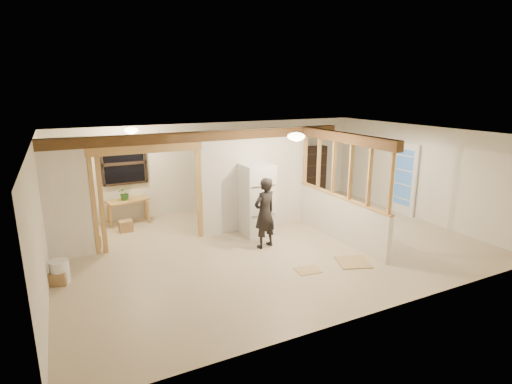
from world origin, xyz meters
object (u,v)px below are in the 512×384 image
woman (265,213)px  bookshelf (313,172)px  refrigerator (257,199)px  work_table (129,211)px  shop_vac (62,226)px

woman → bookshelf: 4.60m
refrigerator → work_table: bearing=141.3°
woman → refrigerator: bearing=-122.2°
refrigerator → bookshelf: size_ratio=1.04×
shop_vac → bookshelf: 7.45m
refrigerator → work_table: 3.47m
work_table → shop_vac: (-1.58, -0.51, -0.00)m
woman → work_table: size_ratio=1.54×
woman → work_table: bearing=-67.6°
shop_vac → bookshelf: bookshelf is taller
refrigerator → woman: (-0.24, -0.86, -0.07)m
work_table → woman: bearing=-63.0°
bookshelf → woman: bearing=-137.6°
woman → shop_vac: bearing=-48.5°
bookshelf → shop_vac: bearing=-175.3°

